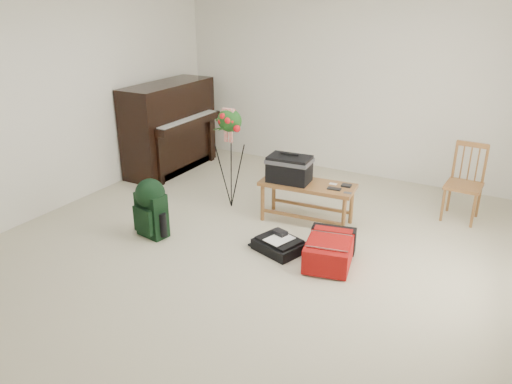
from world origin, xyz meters
The scene contains 10 objects.
floor centered at (0.00, 0.00, 0.00)m, with size 5.00×5.50×0.01m, color beige.
wall_back centered at (0.00, 2.75, 1.25)m, with size 5.00×0.04×2.50m, color silver.
wall_left centered at (-2.50, 0.00, 1.25)m, with size 0.04×5.50×2.50m, color silver.
piano centered at (-2.19, 1.60, 0.60)m, with size 0.71×1.50×1.25m.
bench centered at (0.12, 0.88, 0.57)m, with size 1.07×0.51×0.80m.
dining_chair centered at (1.77, 1.86, 0.43)m, with size 0.40×0.40×0.87m.
red_suitcase centered at (0.84, 0.20, 0.14)m, with size 0.54×0.70×0.27m.
black_duffel centered at (0.31, 0.14, 0.07)m, with size 0.54×0.49×0.19m.
green_backpack centered at (-1.03, -0.22, 0.35)m, with size 0.35×0.32×0.64m.
flower_stand centered at (-0.71, 0.86, 0.60)m, with size 0.40×0.40×1.24m.
Camera 1 is at (2.28, -3.85, 2.45)m, focal length 35.00 mm.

